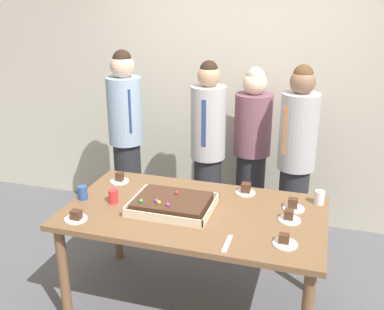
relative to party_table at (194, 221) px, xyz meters
name	(u,v)px	position (x,y,z in m)	size (l,w,h in m)	color
ground_plane	(194,304)	(0.00, 0.00, -0.71)	(12.00, 12.00, 0.00)	#5B5B60
interior_back_panel	(242,72)	(0.00, 1.60, 0.79)	(8.00, 0.12, 3.00)	beige
party_table	(194,221)	(0.00, 0.00, 0.00)	(1.80, 1.00, 0.80)	brown
sheet_cake	(172,204)	(-0.15, -0.02, 0.13)	(0.57, 0.44, 0.10)	beige
plated_slice_near_left	(285,241)	(0.65, -0.27, 0.11)	(0.15, 0.15, 0.07)	white
plated_slice_near_right	(289,217)	(0.65, 0.04, 0.11)	(0.15, 0.15, 0.07)	white
plated_slice_far_left	(120,179)	(-0.71, 0.30, 0.11)	(0.15, 0.15, 0.08)	white
plated_slice_far_right	(76,217)	(-0.71, -0.36, 0.11)	(0.15, 0.15, 0.07)	white
plated_slice_center_front	(246,190)	(0.29, 0.38, 0.12)	(0.15, 0.15, 0.08)	white
plated_slice_center_back	(293,206)	(0.66, 0.22, 0.11)	(0.15, 0.15, 0.08)	white
drink_cup_nearest	(113,196)	(-0.59, -0.05, 0.14)	(0.07, 0.07, 0.10)	red
drink_cup_middle	(319,197)	(0.83, 0.35, 0.14)	(0.07, 0.07, 0.10)	white
drink_cup_far_end	(83,193)	(-0.83, -0.06, 0.14)	(0.07, 0.07, 0.10)	#2D5199
cake_server_utensil	(227,244)	(0.32, -0.37, 0.09)	(0.03, 0.20, 0.01)	silver
person_serving_front	(208,152)	(-0.16, 0.95, 0.18)	(0.31, 0.31, 1.69)	#28282D
person_green_shirt_behind	(296,159)	(0.61, 0.99, 0.18)	(0.32, 0.32, 1.69)	#28282D
person_striped_tie_right	(126,139)	(-0.95, 0.95, 0.22)	(0.32, 0.32, 1.75)	#28282D
person_left_edge_reaching	(252,151)	(0.19, 1.22, 0.13)	(0.34, 0.34, 1.62)	#28282D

